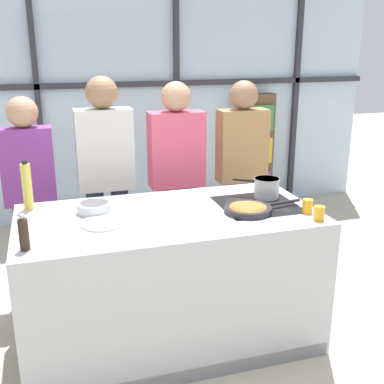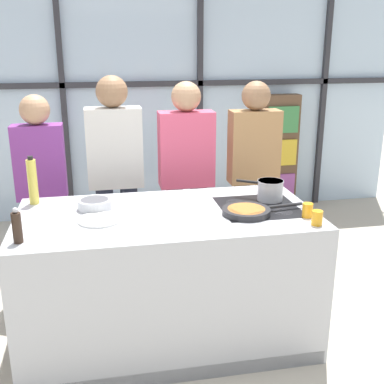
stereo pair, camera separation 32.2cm
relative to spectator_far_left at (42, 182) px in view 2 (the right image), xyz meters
name	(u,v)px [view 2 (the right image)]	position (x,y,z in m)	size (l,w,h in m)	color
ground_plane	(169,337)	(0.87, -0.87, -0.94)	(18.00, 18.00, 0.00)	#BCB29E
back_window_wall	(133,96)	(0.87, 1.78, 0.46)	(6.40, 0.10, 2.80)	silver
bookshelf	(279,153)	(2.59, 1.59, -0.23)	(0.44, 0.19, 1.41)	brown
demo_island	(168,278)	(0.87, -0.87, -0.47)	(1.93, 0.97, 0.93)	#B7BABF
spectator_far_left	(42,182)	(0.00, 0.00, 0.00)	(0.38, 0.23, 1.62)	#47382D
spectator_center_left	(116,171)	(0.58, 0.00, 0.07)	(0.44, 0.25, 1.76)	#232838
spectator_center_right	(186,172)	(1.16, 0.00, 0.03)	(0.45, 0.24, 1.70)	black
spectator_far_right	(253,168)	(1.74, 0.00, 0.03)	(0.42, 0.24, 1.70)	black
frying_pan	(247,211)	(1.38, -0.99, 0.02)	(0.56, 0.31, 0.04)	#232326
saucepan	(270,190)	(1.62, -0.74, 0.07)	(0.30, 0.24, 0.14)	silver
white_plate	(100,220)	(0.44, -0.93, 0.00)	(0.27, 0.27, 0.01)	white
mixing_bowl	(95,204)	(0.41, -0.70, 0.03)	(0.23, 0.23, 0.07)	silver
oil_bottle	(33,181)	(0.00, -0.50, 0.15)	(0.06, 0.06, 0.33)	#E0CC4C
pepper_grinder	(17,227)	(-0.01, -1.19, 0.09)	(0.05, 0.05, 0.21)	#332319
juice_glass_near	(317,218)	(1.73, -1.25, 0.04)	(0.07, 0.07, 0.09)	orange
juice_glass_far	(307,210)	(1.73, -1.11, 0.04)	(0.07, 0.07, 0.09)	orange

